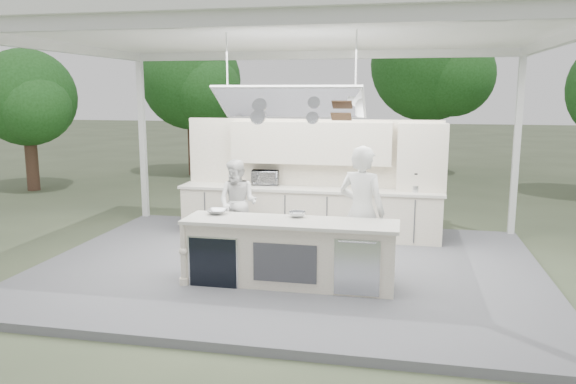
% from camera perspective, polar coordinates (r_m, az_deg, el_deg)
% --- Properties ---
extents(ground, '(90.00, 90.00, 0.00)m').
position_cam_1_polar(ground, '(9.23, 0.09, -8.09)').
color(ground, '#505A3D').
rests_on(ground, ground).
extents(stage_deck, '(8.00, 6.00, 0.12)m').
position_cam_1_polar(stage_deck, '(9.21, 0.09, -7.73)').
color(stage_deck, '#55565A').
rests_on(stage_deck, ground).
extents(tent, '(8.20, 6.20, 3.86)m').
position_cam_1_polar(tent, '(8.80, 0.10, 15.51)').
color(tent, white).
rests_on(tent, ground).
extents(demo_island, '(3.10, 0.79, 0.95)m').
position_cam_1_polar(demo_island, '(8.17, 0.03, -6.15)').
color(demo_island, '#EDE3C9').
rests_on(demo_island, stage_deck).
extents(back_counter, '(5.08, 0.72, 0.95)m').
position_cam_1_polar(back_counter, '(10.88, 2.11, -2.02)').
color(back_counter, '#EDE3C9').
rests_on(back_counter, stage_deck).
extents(back_wall_unit, '(5.05, 0.48, 2.25)m').
position_cam_1_polar(back_wall_unit, '(10.86, 4.65, 3.16)').
color(back_wall_unit, '#EDE3C9').
rests_on(back_wall_unit, stage_deck).
extents(tree_cluster, '(19.55, 9.40, 5.85)m').
position_cam_1_polar(tree_cluster, '(18.47, 5.84, 11.33)').
color(tree_cluster, '#523729').
rests_on(tree_cluster, ground).
extents(head_chef, '(0.85, 0.70, 1.99)m').
position_cam_1_polar(head_chef, '(8.50, 7.49, -1.98)').
color(head_chef, white).
rests_on(head_chef, stage_deck).
extents(sous_chef, '(0.85, 0.71, 1.58)m').
position_cam_1_polar(sous_chef, '(10.17, -5.12, -1.13)').
color(sous_chef, silver).
rests_on(sous_chef, stage_deck).
extents(toaster_oven, '(0.58, 0.43, 0.30)m').
position_cam_1_polar(toaster_oven, '(11.12, -2.31, 1.50)').
color(toaster_oven, '#B1B3B8').
rests_on(toaster_oven, back_counter).
extents(bowl_large, '(0.31, 0.31, 0.07)m').
position_cam_1_polar(bowl_large, '(8.53, -7.22, -1.99)').
color(bowl_large, '#ADAFB4').
rests_on(bowl_large, demo_island).
extents(bowl_small, '(0.27, 0.27, 0.08)m').
position_cam_1_polar(bowl_small, '(8.27, 0.95, -2.27)').
color(bowl_small, '#BABDC2').
rests_on(bowl_small, demo_island).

